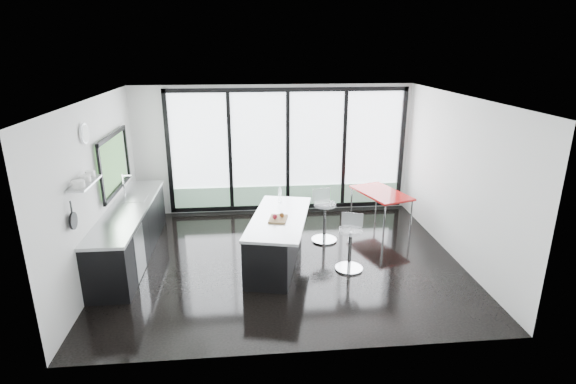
{
  "coord_description": "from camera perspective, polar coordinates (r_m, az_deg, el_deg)",
  "views": [
    {
      "loc": [
        -0.61,
        -7.08,
        3.6
      ],
      "look_at": [
        0.1,
        0.3,
        1.15
      ],
      "focal_mm": 28.0,
      "sensor_mm": 36.0,
      "label": 1
    }
  ],
  "objects": [
    {
      "name": "wall_left",
      "position": [
        7.99,
        -22.52,
        2.08
      ],
      "size": [
        0.26,
        5.0,
        2.8
      ],
      "color": "silver",
      "rests_on": "ground"
    },
    {
      "name": "wall_back",
      "position": [
        9.86,
        -0.21,
        4.63
      ],
      "size": [
        6.0,
        0.09,
        2.8
      ],
      "color": "silver",
      "rests_on": "ground"
    },
    {
      "name": "island",
      "position": [
        7.69,
        -1.6,
        -6.02
      ],
      "size": [
        1.33,
        2.24,
        1.11
      ],
      "color": "black",
      "rests_on": "floor"
    },
    {
      "name": "bar_stool_far",
      "position": [
        8.57,
        4.66,
        -3.8
      ],
      "size": [
        0.61,
        0.61,
        0.77
      ],
      "primitive_type": "cylinder",
      "rotation": [
        0.0,
        0.0,
        0.3
      ],
      "color": "silver",
      "rests_on": "floor"
    },
    {
      "name": "wall_right",
      "position": [
        8.25,
        20.71,
        1.6
      ],
      "size": [
        0.0,
        5.0,
        2.8
      ],
      "primitive_type": "cube",
      "color": "silver",
      "rests_on": "ground"
    },
    {
      "name": "bar_stool_near",
      "position": [
        7.56,
        7.85,
        -7.22
      ],
      "size": [
        0.59,
        0.59,
        0.73
      ],
      "primitive_type": "cylinder",
      "rotation": [
        0.0,
        0.0,
        -0.36
      ],
      "color": "silver",
      "rests_on": "floor"
    },
    {
      "name": "red_table",
      "position": [
        9.55,
        11.62,
        -1.99
      ],
      "size": [
        1.12,
        1.48,
        0.7
      ],
      "primitive_type": "cube",
      "rotation": [
        0.0,
        0.0,
        0.32
      ],
      "color": "#A51413",
      "rests_on": "floor"
    },
    {
      "name": "ceiling",
      "position": [
        7.15,
        -0.58,
        11.86
      ],
      "size": [
        6.0,
        5.0,
        0.0
      ],
      "primitive_type": "cube",
      "color": "white",
      "rests_on": "wall_back"
    },
    {
      "name": "wall_front",
      "position": [
        5.12,
        1.9,
        -7.19
      ],
      "size": [
        6.0,
        0.0,
        2.8
      ],
      "primitive_type": "cube",
      "color": "silver",
      "rests_on": "ground"
    },
    {
      "name": "counter_cabinets",
      "position": [
        8.37,
        -19.4,
        -4.82
      ],
      "size": [
        0.69,
        3.24,
        1.36
      ],
      "color": "black",
      "rests_on": "floor"
    },
    {
      "name": "floor",
      "position": [
        7.97,
        -0.52,
        -8.58
      ],
      "size": [
        6.0,
        5.0,
        0.0
      ],
      "primitive_type": "cube",
      "color": "black",
      "rests_on": "ground"
    }
  ]
}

